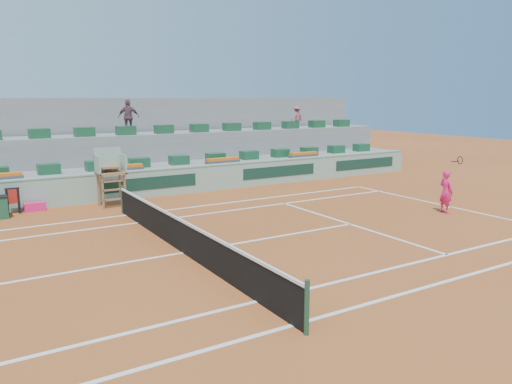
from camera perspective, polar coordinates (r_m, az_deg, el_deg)
ground at (r=14.73m, az=-8.34°, el=-6.90°), size 90.00×90.00×0.00m
seating_tier_lower at (r=24.58m, az=-18.20°, el=1.23°), size 36.00×4.00×1.20m
seating_tier_upper at (r=26.03m, az=-19.10°, el=3.24°), size 36.00×2.40×2.60m
stadium_back_wall at (r=27.50m, az=-19.94°, el=5.45°), size 36.00×0.40×4.40m
player_bag at (r=21.62m, az=-23.95°, el=-1.55°), size 0.79×0.35×0.35m
spectator_mid at (r=25.99m, az=-14.35°, el=8.30°), size 1.10×0.70×1.75m
spectator_right at (r=30.42m, az=4.68°, el=8.54°), size 0.98×0.73×1.36m
court_lines at (r=14.73m, az=-8.34°, el=-6.88°), size 23.89×11.09×0.01m
tennis_net at (r=14.58m, az=-8.40°, el=-4.93°), size 0.10×11.97×1.10m
advertising_hoarding at (r=22.46m, az=-16.85°, el=0.54°), size 36.00×0.34×1.26m
umpire_chair at (r=21.36m, az=-16.36°, el=2.53°), size 1.10×0.90×2.40m
seat_row_lower at (r=23.59m, az=-17.81°, el=2.89°), size 32.90×0.60×0.44m
seat_row_upper at (r=25.30m, az=-19.02°, el=6.51°), size 32.90×0.60×0.44m
flower_planters at (r=22.53m, az=-21.02°, el=2.12°), size 26.80×0.36×0.28m
towel_rack at (r=21.34m, az=-26.04°, el=-0.70°), size 0.51×0.09×1.03m
tennis_player at (r=20.73m, az=20.90°, el=0.08°), size 0.48×0.89×2.28m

